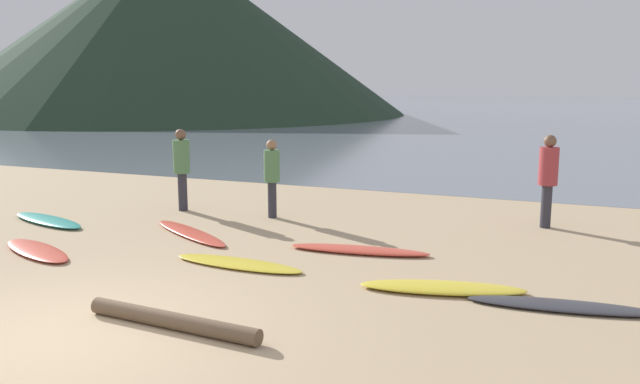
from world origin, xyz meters
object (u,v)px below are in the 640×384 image
(surfboard_3, at_px, (238,263))
(driftwood_log, at_px, (172,320))
(surfboard_2, at_px, (190,233))
(person_2, at_px, (272,172))
(surfboard_6, at_px, (563,306))
(surfboard_0, at_px, (48,220))
(surfboard_1, at_px, (37,250))
(surfboard_4, at_px, (359,250))
(person_1, at_px, (182,163))
(person_0, at_px, (548,173))
(surfboard_5, at_px, (443,288))

(surfboard_3, height_order, driftwood_log, driftwood_log)
(surfboard_2, height_order, person_2, person_2)
(surfboard_3, xyz_separation_m, surfboard_6, (4.66, -0.09, 0.00))
(surfboard_0, height_order, surfboard_3, surfboard_0)
(surfboard_1, xyz_separation_m, surfboard_4, (4.90, 2.04, 0.00))
(person_2, bearing_deg, person_1, 176.23)
(surfboard_0, distance_m, surfboard_2, 3.21)
(surfboard_2, relative_size, person_1, 1.44)
(surfboard_1, relative_size, driftwood_log, 0.88)
(surfboard_3, distance_m, person_1, 4.67)
(surfboard_6, relative_size, person_2, 1.43)
(surfboard_0, xyz_separation_m, surfboard_4, (6.47, 0.25, -0.00))
(driftwood_log, bearing_deg, person_2, 105.79)
(surfboard_4, height_order, person_0, person_0)
(surfboard_4, height_order, person_1, person_1)
(surfboard_6, relative_size, person_1, 1.30)
(surfboard_0, bearing_deg, surfboard_5, 8.13)
(surfboard_5, distance_m, surfboard_6, 1.52)
(person_1, distance_m, person_2, 2.13)
(surfboard_4, bearing_deg, person_0, 41.27)
(surfboard_6, height_order, person_1, person_1)
(driftwood_log, bearing_deg, surfboard_6, 30.35)
(surfboard_6, bearing_deg, surfboard_5, 168.94)
(surfboard_4, relative_size, surfboard_6, 1.01)
(person_2, height_order, driftwood_log, person_2)
(surfboard_6, distance_m, person_1, 8.60)
(surfboard_5, relative_size, surfboard_6, 0.96)
(surfboard_2, xyz_separation_m, surfboard_6, (6.46, -1.50, -0.00))
(surfboard_3, distance_m, driftwood_log, 2.56)
(surfboard_6, height_order, person_2, person_2)
(surfboard_2, xyz_separation_m, surfboard_4, (3.26, 0.03, 0.01))
(surfboard_3, height_order, surfboard_4, surfboard_4)
(surfboard_1, distance_m, surfboard_6, 8.11)
(surfboard_1, bearing_deg, surfboard_2, 73.68)
(surfboard_1, bearing_deg, person_1, 109.25)
(person_0, height_order, person_1, person_0)
(surfboard_0, bearing_deg, surfboard_3, 3.07)
(surfboard_1, relative_size, person_2, 1.26)
(surfboard_0, height_order, driftwood_log, driftwood_log)
(person_0, bearing_deg, surfboard_0, -63.29)
(surfboard_5, bearing_deg, person_0, 62.95)
(surfboard_1, distance_m, person_2, 4.68)
(surfboard_3, bearing_deg, surfboard_6, 1.76)
(surfboard_0, height_order, surfboard_4, surfboard_0)
(surfboard_1, distance_m, surfboard_4, 5.30)
(driftwood_log, bearing_deg, surfboard_1, 154.85)
(surfboard_0, relative_size, surfboard_2, 0.88)
(surfboard_0, xyz_separation_m, surfboard_5, (8.15, -1.17, -0.00))
(surfboard_5, height_order, person_2, person_2)
(surfboard_5, relative_size, driftwood_log, 0.96)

